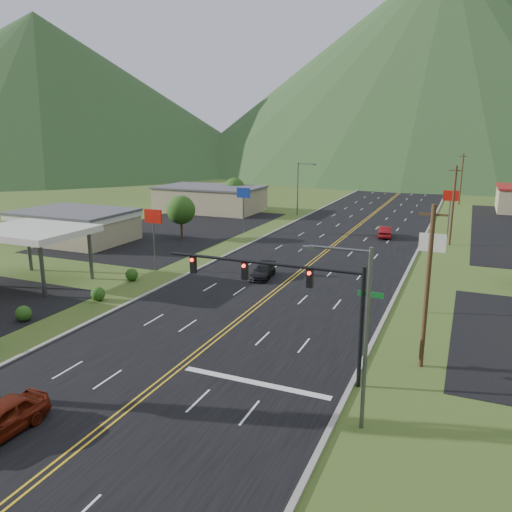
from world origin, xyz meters
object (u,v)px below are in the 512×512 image
at_px(gas_canopy, 32,232).
at_px(streetlight_east, 360,327).
at_px(streetlight_west, 299,185).
at_px(car_dark_mid, 263,272).
at_px(traffic_signal, 292,288).
at_px(car_red_far, 385,232).

bearing_deg(gas_canopy, streetlight_east, -19.88).
relative_size(streetlight_west, car_dark_mid, 2.07).
distance_m(gas_canopy, car_dark_mid, 22.09).
height_order(traffic_signal, gas_canopy, traffic_signal).
relative_size(car_dark_mid, car_red_far, 0.93).
height_order(streetlight_east, gas_canopy, streetlight_east).
bearing_deg(car_red_far, gas_canopy, 43.90).
xyz_separation_m(streetlight_east, car_dark_mid, (-13.85, 21.82, -4.55)).
height_order(traffic_signal, car_dark_mid, traffic_signal).
distance_m(traffic_signal, streetlight_east, 6.17).
bearing_deg(car_red_far, traffic_signal, 83.90).
distance_m(traffic_signal, streetlight_west, 58.88).
bearing_deg(car_dark_mid, streetlight_east, -64.23).
relative_size(traffic_signal, car_dark_mid, 3.01).
bearing_deg(traffic_signal, streetlight_west, 107.97).
bearing_deg(car_dark_mid, gas_canopy, -159.71).
distance_m(streetlight_east, car_red_far, 47.09).
relative_size(streetlight_east, car_dark_mid, 2.07).
relative_size(gas_canopy, car_red_far, 2.15).
xyz_separation_m(streetlight_east, streetlight_west, (-22.86, 60.00, 0.00)).
bearing_deg(car_red_far, car_dark_mid, 64.50).
bearing_deg(streetlight_west, car_dark_mid, -76.73).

